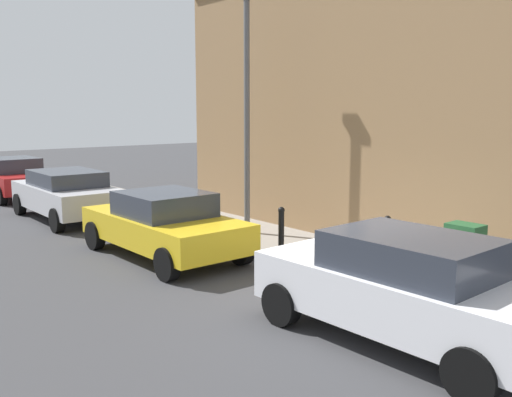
# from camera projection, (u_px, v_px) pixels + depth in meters

# --- Properties ---
(ground) EXTENTS (80.00, 80.00, 0.00)m
(ground) POSITION_uv_depth(u_px,v_px,m) (345.00, 312.00, 8.81)
(ground) COLOR #38383A
(sidewalk) EXTENTS (2.36, 30.00, 0.15)m
(sidewalk) POSITION_uv_depth(u_px,v_px,m) (223.00, 228.00, 14.64)
(sidewalk) COLOR gray
(sidewalk) RESTS_ON ground
(corner_building) EXTENTS (7.86, 10.92, 9.36)m
(corner_building) POSITION_uv_depth(u_px,v_px,m) (428.00, 52.00, 15.17)
(corner_building) COLOR olive
(corner_building) RESTS_ON ground
(car_white) EXTENTS (1.87, 4.10, 1.52)m
(car_white) POSITION_uv_depth(u_px,v_px,m) (402.00, 286.00, 7.54)
(car_white) COLOR silver
(car_white) RESTS_ON ground
(car_yellow) EXTENTS (2.00, 4.24, 1.41)m
(car_yellow) POSITION_uv_depth(u_px,v_px,m) (164.00, 224.00, 12.02)
(car_yellow) COLOR gold
(car_yellow) RESTS_ON ground
(car_silver) EXTENTS (2.02, 4.33, 1.41)m
(car_silver) POSITION_uv_depth(u_px,v_px,m) (67.00, 193.00, 16.16)
(car_silver) COLOR #B7B7BC
(car_silver) RESTS_ON ground
(car_red) EXTENTS (1.96, 4.34, 1.43)m
(car_red) POSITION_uv_depth(u_px,v_px,m) (13.00, 177.00, 20.28)
(car_red) COLOR maroon
(car_red) RESTS_ON ground
(utility_cabinet) EXTENTS (0.46, 0.61, 1.15)m
(utility_cabinet) POSITION_uv_depth(u_px,v_px,m) (463.00, 261.00, 9.22)
(utility_cabinet) COLOR #1E4C28
(utility_cabinet) RESTS_ON sidewalk
(bollard_near_cabinet) EXTENTS (0.14, 0.14, 1.04)m
(bollard_near_cabinet) POSITION_uv_depth(u_px,v_px,m) (387.00, 241.00, 10.51)
(bollard_near_cabinet) COLOR black
(bollard_near_cabinet) RESTS_ON sidewalk
(bollard_far_kerb) EXTENTS (0.14, 0.14, 1.04)m
(bollard_far_kerb) POSITION_uv_depth(u_px,v_px,m) (281.00, 230.00, 11.45)
(bollard_far_kerb) COLOR black
(bollard_far_kerb) RESTS_ON sidewalk
(lamppost) EXTENTS (0.20, 0.44, 5.72)m
(lamppost) POSITION_uv_depth(u_px,v_px,m) (247.00, 103.00, 13.32)
(lamppost) COLOR #59595B
(lamppost) RESTS_ON sidewalk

